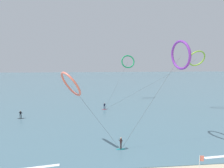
{
  "coord_description": "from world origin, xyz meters",
  "views": [
    {
      "loc": [
        -3.46,
        -16.01,
        12.15
      ],
      "look_at": [
        0.0,
        19.38,
        7.98
      ],
      "focal_mm": 31.04,
      "sensor_mm": 36.0,
      "label": 1
    }
  ],
  "objects_px": {
    "kite_emerald": "(128,62)",
    "surfer_charcoal": "(21,115)",
    "kite_lime": "(197,59)",
    "kite_violet": "(181,55)",
    "kite_coral": "(71,84)",
    "surfer_teal": "(121,144)",
    "surfer_crimson": "(104,107)",
    "beach_flag": "(200,162)"
  },
  "relations": [
    {
      "from": "surfer_teal",
      "to": "kite_coral",
      "type": "distance_m",
      "value": 10.74
    },
    {
      "from": "surfer_teal",
      "to": "kite_lime",
      "type": "height_order",
      "value": "kite_lime"
    },
    {
      "from": "surfer_teal",
      "to": "surfer_crimson",
      "type": "height_order",
      "value": "same"
    },
    {
      "from": "kite_coral",
      "to": "beach_flag",
      "type": "xyz_separation_m",
      "value": [
        14.25,
        -8.22,
        -7.52
      ]
    },
    {
      "from": "kite_violet",
      "to": "surfer_crimson",
      "type": "bearing_deg",
      "value": 13.63
    },
    {
      "from": "surfer_crimson",
      "to": "kite_lime",
      "type": "height_order",
      "value": "kite_lime"
    },
    {
      "from": "kite_emerald",
      "to": "kite_lime",
      "type": "height_order",
      "value": "kite_lime"
    },
    {
      "from": "kite_coral",
      "to": "kite_emerald",
      "type": "bearing_deg",
      "value": -52.95
    },
    {
      "from": "kite_violet",
      "to": "kite_lime",
      "type": "height_order",
      "value": "kite_violet"
    },
    {
      "from": "kite_coral",
      "to": "kite_lime",
      "type": "xyz_separation_m",
      "value": [
        28.21,
        18.77,
        3.77
      ]
    },
    {
      "from": "kite_violet",
      "to": "kite_emerald",
      "type": "relative_size",
      "value": 1.07
    },
    {
      "from": "beach_flag",
      "to": "kite_emerald",
      "type": "bearing_deg",
      "value": 90.33
    },
    {
      "from": "surfer_teal",
      "to": "kite_violet",
      "type": "xyz_separation_m",
      "value": [
        9.03,
        2.15,
        12.23
      ]
    },
    {
      "from": "kite_emerald",
      "to": "kite_coral",
      "type": "xyz_separation_m",
      "value": [
        -14.0,
        -34.01,
        -3.01
      ]
    },
    {
      "from": "kite_emerald",
      "to": "surfer_charcoal",
      "type": "bearing_deg",
      "value": -145.71
    },
    {
      "from": "surfer_teal",
      "to": "kite_coral",
      "type": "xyz_separation_m",
      "value": [
        -6.75,
        1.31,
        8.25
      ]
    },
    {
      "from": "kite_violet",
      "to": "kite_coral",
      "type": "height_order",
      "value": "kite_violet"
    },
    {
      "from": "kite_coral",
      "to": "surfer_crimson",
      "type": "bearing_deg",
      "value": -45.84
    },
    {
      "from": "kite_coral",
      "to": "beach_flag",
      "type": "relative_size",
      "value": 4.69
    },
    {
      "from": "surfer_teal",
      "to": "kite_lime",
      "type": "relative_size",
      "value": 0.07
    },
    {
      "from": "kite_lime",
      "to": "beach_flag",
      "type": "height_order",
      "value": "kite_lime"
    },
    {
      "from": "surfer_teal",
      "to": "kite_lime",
      "type": "bearing_deg",
      "value": 157.72
    },
    {
      "from": "surfer_crimson",
      "to": "surfer_charcoal",
      "type": "relative_size",
      "value": 1.0
    },
    {
      "from": "surfer_crimson",
      "to": "surfer_teal",
      "type": "bearing_deg",
      "value": -111.05
    },
    {
      "from": "surfer_crimson",
      "to": "kite_lime",
      "type": "distance_m",
      "value": 25.56
    },
    {
      "from": "kite_emerald",
      "to": "beach_flag",
      "type": "xyz_separation_m",
      "value": [
        0.24,
        -42.23,
        -10.53
      ]
    },
    {
      "from": "surfer_teal",
      "to": "surfer_crimson",
      "type": "bearing_deg",
      "value": -152.93
    },
    {
      "from": "kite_violet",
      "to": "kite_lime",
      "type": "bearing_deg",
      "value": -47.24
    },
    {
      "from": "beach_flag",
      "to": "surfer_teal",
      "type": "bearing_deg",
      "value": 137.39
    },
    {
      "from": "beach_flag",
      "to": "kite_violet",
      "type": "bearing_deg",
      "value": 80.41
    },
    {
      "from": "surfer_crimson",
      "to": "kite_emerald",
      "type": "relative_size",
      "value": 0.12
    },
    {
      "from": "surfer_teal",
      "to": "kite_violet",
      "type": "relative_size",
      "value": 0.11
    },
    {
      "from": "kite_lime",
      "to": "kite_coral",
      "type": "bearing_deg",
      "value": 32.35
    },
    {
      "from": "kite_coral",
      "to": "surfer_teal",
      "type": "bearing_deg",
      "value": -131.59
    },
    {
      "from": "surfer_teal",
      "to": "beach_flag",
      "type": "distance_m",
      "value": 10.22
    },
    {
      "from": "kite_coral",
      "to": "kite_lime",
      "type": "bearing_deg",
      "value": -86.94
    },
    {
      "from": "kite_violet",
      "to": "kite_coral",
      "type": "bearing_deg",
      "value": 80.55
    },
    {
      "from": "surfer_crimson",
      "to": "kite_coral",
      "type": "distance_m",
      "value": 23.48
    },
    {
      "from": "surfer_crimson",
      "to": "beach_flag",
      "type": "xyz_separation_m",
      "value": [
        8.46,
        -29.43,
        0.73
      ]
    },
    {
      "from": "surfer_teal",
      "to": "beach_flag",
      "type": "bearing_deg",
      "value": 72.02
    },
    {
      "from": "kite_violet",
      "to": "surfer_teal",
      "type": "bearing_deg",
      "value": 90.9
    },
    {
      "from": "surfer_teal",
      "to": "beach_flag",
      "type": "height_order",
      "value": "beach_flag"
    }
  ]
}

